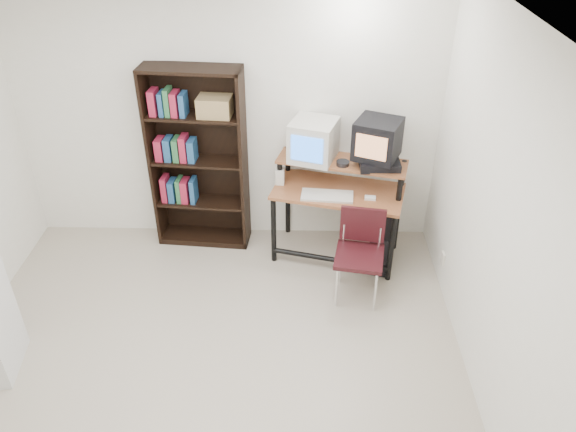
{
  "coord_description": "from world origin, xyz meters",
  "views": [
    {
      "loc": [
        0.69,
        -2.9,
        3.37
      ],
      "look_at": [
        0.59,
        1.1,
        0.76
      ],
      "focal_mm": 35.0,
      "sensor_mm": 36.0,
      "label": 1
    }
  ],
  "objects_px": {
    "crt_monitor": "(313,140)",
    "crt_tv": "(377,139)",
    "computer_desk": "(338,193)",
    "school_chair": "(360,246)",
    "bookshelf": "(198,157)",
    "pc_tower": "(383,245)"
  },
  "relations": [
    {
      "from": "computer_desk",
      "to": "bookshelf",
      "type": "relative_size",
      "value": 0.72
    },
    {
      "from": "computer_desk",
      "to": "pc_tower",
      "type": "distance_m",
      "value": 0.66
    },
    {
      "from": "school_chair",
      "to": "crt_monitor",
      "type": "bearing_deg",
      "value": 128.7
    },
    {
      "from": "crt_tv",
      "to": "school_chair",
      "type": "relative_size",
      "value": 0.6
    },
    {
      "from": "crt_tv",
      "to": "school_chair",
      "type": "distance_m",
      "value": 0.97
    },
    {
      "from": "crt_monitor",
      "to": "crt_tv",
      "type": "relative_size",
      "value": 1.01
    },
    {
      "from": "crt_tv",
      "to": "bookshelf",
      "type": "distance_m",
      "value": 1.69
    },
    {
      "from": "computer_desk",
      "to": "school_chair",
      "type": "height_order",
      "value": "computer_desk"
    },
    {
      "from": "pc_tower",
      "to": "bookshelf",
      "type": "relative_size",
      "value": 0.25
    },
    {
      "from": "pc_tower",
      "to": "school_chair",
      "type": "xyz_separation_m",
      "value": [
        -0.27,
        -0.43,
        0.29
      ]
    },
    {
      "from": "school_chair",
      "to": "bookshelf",
      "type": "relative_size",
      "value": 0.45
    },
    {
      "from": "crt_monitor",
      "to": "bookshelf",
      "type": "relative_size",
      "value": 0.27
    },
    {
      "from": "computer_desk",
      "to": "crt_monitor",
      "type": "bearing_deg",
      "value": 161.69
    },
    {
      "from": "pc_tower",
      "to": "bookshelf",
      "type": "xyz_separation_m",
      "value": [
        -1.77,
        0.39,
        0.72
      ]
    },
    {
      "from": "crt_monitor",
      "to": "crt_tv",
      "type": "xyz_separation_m",
      "value": [
        0.57,
        -0.11,
        0.07
      ]
    },
    {
      "from": "crt_monitor",
      "to": "school_chair",
      "type": "relative_size",
      "value": 0.6
    },
    {
      "from": "crt_tv",
      "to": "pc_tower",
      "type": "relative_size",
      "value": 1.09
    },
    {
      "from": "crt_monitor",
      "to": "bookshelf",
      "type": "distance_m",
      "value": 1.12
    },
    {
      "from": "crt_monitor",
      "to": "crt_tv",
      "type": "height_order",
      "value": "crt_tv"
    },
    {
      "from": "crt_monitor",
      "to": "school_chair",
      "type": "xyz_separation_m",
      "value": [
        0.41,
        -0.73,
        -0.65
      ]
    },
    {
      "from": "bookshelf",
      "to": "computer_desk",
      "type": "bearing_deg",
      "value": -5.27
    },
    {
      "from": "school_chair",
      "to": "pc_tower",
      "type": "bearing_deg",
      "value": 67.4
    }
  ]
}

